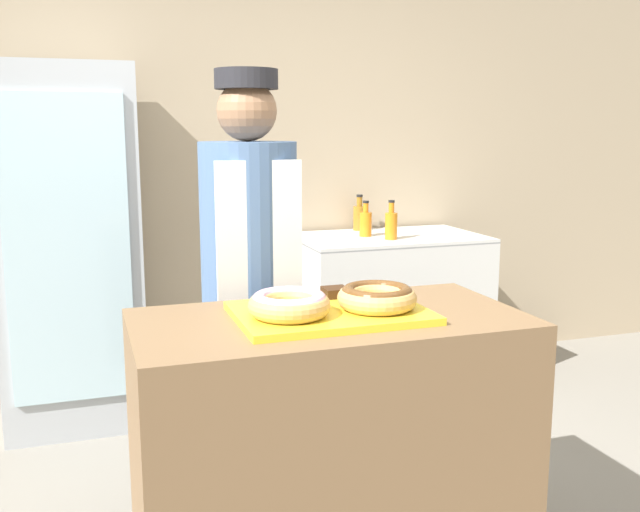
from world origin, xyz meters
The scene contains 13 objects.
wall_back centered at (0.00, 2.13, 1.35)m, with size 8.00×0.06×2.70m.
display_counter centered at (0.00, 0.00, 0.47)m, with size 1.25×0.64×0.93m.
serving_tray centered at (0.00, 0.00, 0.95)m, with size 0.60×0.43×0.02m.
donut_light_glaze centered at (-0.15, -0.04, 1.00)m, with size 0.25×0.25×0.07m.
donut_chocolate_glaze centered at (0.15, -0.04, 1.00)m, with size 0.25×0.25×0.07m.
brownie_back_left centered at (-0.08, 0.16, 0.97)m, with size 0.08×0.08×0.03m.
brownie_back_right centered at (0.08, 0.16, 0.97)m, with size 0.08×0.08×0.03m.
baker_person centered at (-0.12, 0.61, 0.92)m, with size 0.38×0.38×1.74m.
beverage_fridge centered at (-0.80, 1.73, 0.92)m, with size 0.69×0.61×1.84m.
chest_freezer centered at (0.98, 1.73, 0.45)m, with size 1.09×0.67×0.90m.
bottle_orange centered at (0.93, 1.60, 0.99)m, with size 0.07×0.07×0.22m.
bottle_amber centered at (0.90, 2.00, 0.99)m, with size 0.08×0.08×0.22m.
bottle_orange_b centered at (0.84, 1.76, 0.98)m, with size 0.07×0.07×0.21m.
Camera 1 is at (-0.73, -2.08, 1.53)m, focal length 40.00 mm.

